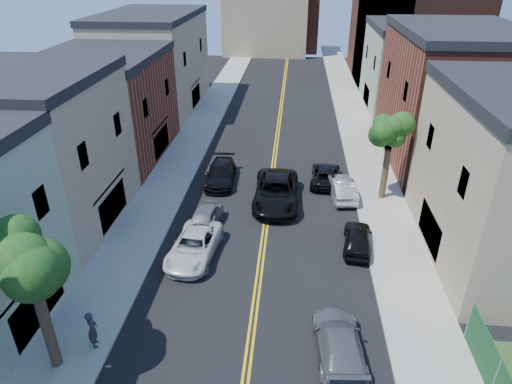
% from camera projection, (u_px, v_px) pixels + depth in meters
% --- Properties ---
extents(sidewalk_left, '(3.20, 100.00, 0.15)m').
position_uv_depth(sidewalk_left, '(192.00, 139.00, 41.54)').
color(sidewalk_left, gray).
rests_on(sidewalk_left, ground).
extents(sidewalk_right, '(3.20, 100.00, 0.15)m').
position_uv_depth(sidewalk_right, '(364.00, 145.00, 40.30)').
color(sidewalk_right, gray).
rests_on(sidewalk_right, ground).
extents(curb_left, '(0.30, 100.00, 0.15)m').
position_uv_depth(curb_left, '(210.00, 140.00, 41.40)').
color(curb_left, gray).
rests_on(curb_left, ground).
extents(curb_right, '(0.30, 100.00, 0.15)m').
position_uv_depth(curb_right, '(344.00, 144.00, 40.44)').
color(curb_right, gray).
rests_on(curb_right, ground).
extents(bldg_left_tan_near, '(9.00, 10.00, 9.00)m').
position_uv_depth(bldg_left_tan_near, '(33.00, 157.00, 26.74)').
color(bldg_left_tan_near, '#998466').
rests_on(bldg_left_tan_near, ground).
extents(bldg_left_brick, '(9.00, 12.00, 8.00)m').
position_uv_depth(bldg_left_brick, '(105.00, 110.00, 36.66)').
color(bldg_left_brick, brown).
rests_on(bldg_left_brick, ground).
extents(bldg_left_tan_far, '(9.00, 16.00, 9.50)m').
position_uv_depth(bldg_left_tan_far, '(154.00, 64.00, 48.63)').
color(bldg_left_tan_far, '#998466').
rests_on(bldg_left_tan_far, ground).
extents(bldg_right_brick, '(9.00, 14.00, 10.00)m').
position_uv_depth(bldg_right_brick, '(451.00, 100.00, 35.76)').
color(bldg_right_brick, brown).
rests_on(bldg_right_brick, ground).
extents(bldg_right_palegrn, '(9.00, 12.00, 8.50)m').
position_uv_depth(bldg_right_palegrn, '(411.00, 70.00, 48.44)').
color(bldg_right_palegrn, gray).
rests_on(bldg_right_palegrn, ground).
extents(church, '(16.20, 14.20, 22.60)m').
position_uv_depth(church, '(408.00, 23.00, 60.12)').
color(church, '#4C2319').
rests_on(church, ground).
extents(backdrop_left, '(14.00, 8.00, 12.00)m').
position_uv_depth(backdrop_left, '(265.00, 18.00, 75.44)').
color(backdrop_left, '#998466').
rests_on(backdrop_left, ground).
extents(backdrop_center, '(10.00, 8.00, 10.00)m').
position_uv_depth(backdrop_center, '(289.00, 21.00, 79.11)').
color(backdrop_center, brown).
rests_on(backdrop_center, ground).
extents(tree_left_mid, '(5.20, 5.20, 9.29)m').
position_uv_depth(tree_left_mid, '(20.00, 234.00, 15.61)').
color(tree_left_mid, '#37271B').
rests_on(tree_left_mid, sidewalk_left).
extents(tree_right_far, '(4.40, 4.40, 8.03)m').
position_uv_depth(tree_right_far, '(393.00, 121.00, 28.85)').
color(tree_right_far, '#37271B').
rests_on(tree_right_far, sidewalk_right).
extents(white_pickup, '(2.80, 5.28, 1.41)m').
position_uv_depth(white_pickup, '(194.00, 246.00, 25.15)').
color(white_pickup, silver).
rests_on(white_pickup, ground).
extents(grey_car_left, '(2.14, 4.30, 1.41)m').
position_uv_depth(grey_car_left, '(204.00, 220.00, 27.64)').
color(grey_car_left, slate).
rests_on(grey_car_left, ground).
extents(black_car_left, '(2.22, 5.05, 1.44)m').
position_uv_depth(black_car_left, '(221.00, 174.00, 33.51)').
color(black_car_left, black).
rests_on(black_car_left, ground).
extents(grey_car_right, '(2.28, 4.91, 1.39)m').
position_uv_depth(grey_car_right, '(339.00, 343.00, 18.86)').
color(grey_car_right, '#595C61').
rests_on(grey_car_right, ground).
extents(black_car_right, '(2.01, 4.07, 1.33)m').
position_uv_depth(black_car_right, '(358.00, 238.00, 25.91)').
color(black_car_right, black).
rests_on(black_car_right, ground).
extents(silver_car_right, '(2.02, 4.47, 1.43)m').
position_uv_depth(silver_car_right, '(342.00, 188.00, 31.50)').
color(silver_car_right, '#A3A5AB').
rests_on(silver_car_right, ground).
extents(dark_car_right_far, '(2.47, 4.72, 1.27)m').
position_uv_depth(dark_car_right_far, '(326.00, 175.00, 33.53)').
color(dark_car_right_far, black).
rests_on(dark_car_right_far, ground).
extents(black_suv_lane, '(2.98, 6.42, 1.78)m').
position_uv_depth(black_suv_lane, '(276.00, 191.00, 30.60)').
color(black_suv_lane, black).
rests_on(black_suv_lane, ground).
extents(pedestrian_left, '(0.67, 0.78, 1.81)m').
position_uv_depth(pedestrian_left, '(92.00, 329.00, 19.07)').
color(pedestrian_left, '#2A2A32').
rests_on(pedestrian_left, sidewalk_left).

